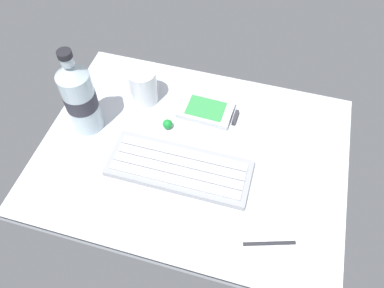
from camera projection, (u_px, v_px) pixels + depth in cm
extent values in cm
cube|color=silver|center=(192.00, 155.00, 80.53)|extent=(64.00, 48.00, 2.00)
cube|color=silver|center=(156.00, 257.00, 66.28)|extent=(64.00, 1.20, 0.80)
cube|color=#93969B|center=(179.00, 168.00, 76.58)|extent=(29.01, 11.02, 1.40)
cube|color=#ADAFB5|center=(184.00, 153.00, 77.74)|extent=(26.68, 2.02, 0.30)
cube|color=#ADAFB5|center=(181.00, 162.00, 76.51)|extent=(26.68, 2.02, 0.30)
cube|color=#ADAFB5|center=(178.00, 171.00, 75.27)|extent=(26.68, 2.02, 0.30)
cube|color=#ADAFB5|center=(174.00, 180.00, 74.04)|extent=(26.68, 2.02, 0.30)
cube|color=#B7BABF|center=(208.00, 111.00, 85.52)|extent=(12.29, 8.07, 1.40)
cube|color=green|center=(208.00, 109.00, 84.91)|extent=(8.63, 6.26, 0.10)
cube|color=#333338|center=(235.00, 117.00, 84.36)|extent=(0.95, 3.83, 1.12)
cylinder|color=silver|center=(143.00, 86.00, 85.13)|extent=(6.40, 6.40, 8.50)
cylinder|color=red|center=(144.00, 89.00, 85.93)|extent=(5.50, 5.50, 6.12)
cylinder|color=silver|center=(81.00, 102.00, 78.00)|extent=(6.60, 6.60, 15.00)
cone|color=silver|center=(70.00, 70.00, 70.77)|extent=(6.60, 6.60, 2.80)
cylinder|color=silver|center=(67.00, 61.00, 68.90)|extent=(2.51, 2.51, 1.80)
cylinder|color=black|center=(64.00, 54.00, 67.68)|extent=(2.77, 2.77, 1.20)
cylinder|color=#2D2D38|center=(80.00, 99.00, 77.39)|extent=(6.73, 6.73, 3.80)
sphere|color=#198C33|center=(168.00, 124.00, 82.74)|extent=(2.20, 2.20, 2.20)
cylinder|color=#26262B|center=(270.00, 243.00, 67.81)|extent=(9.27, 3.53, 0.70)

